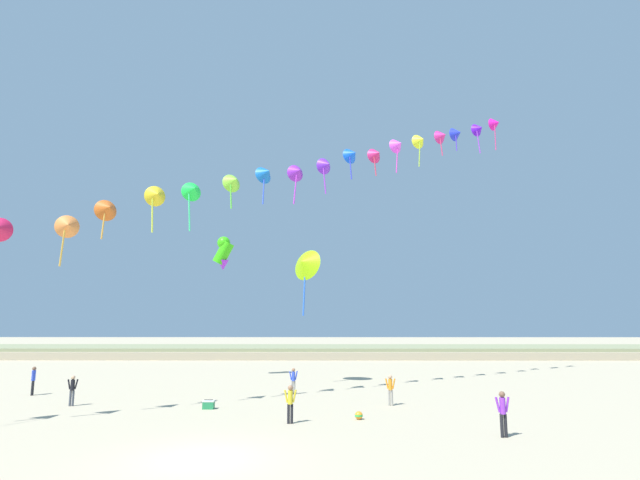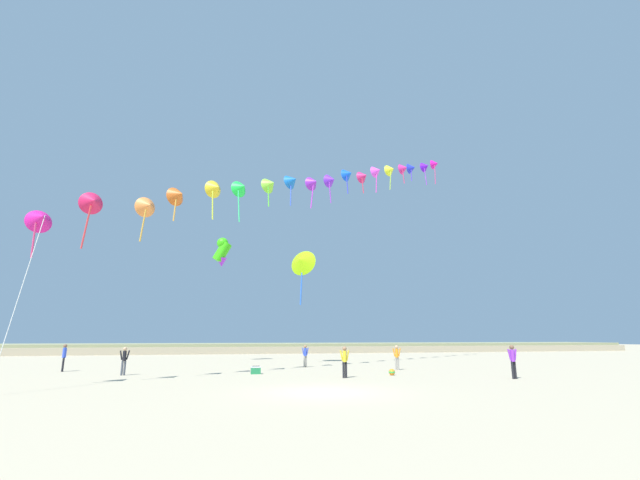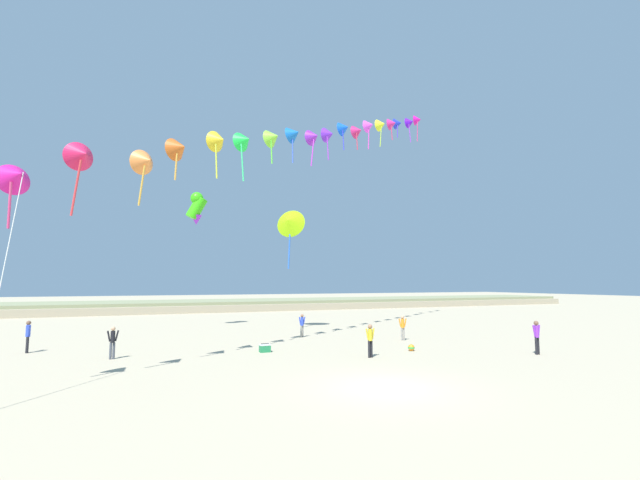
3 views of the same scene
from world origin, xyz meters
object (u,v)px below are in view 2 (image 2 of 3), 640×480
at_px(person_near_right, 64,356).
at_px(person_far_center, 305,354).
at_px(person_near_left, 397,356).
at_px(person_mid_center, 345,360).
at_px(person_far_left, 124,359).
at_px(large_kite_low_lead, 222,251).
at_px(beach_ball, 392,372).
at_px(person_far_right, 513,359).
at_px(large_kite_mid_trail, 302,262).
at_px(beach_cooler, 256,370).

bearing_deg(person_near_right, person_far_center, 1.97).
xyz_separation_m(person_near_left, person_mid_center, (-5.04, -4.70, 0.02)).
bearing_deg(person_near_right, person_far_left, -41.62).
relative_size(person_mid_center, large_kite_low_lead, 0.59).
bearing_deg(beach_ball, person_mid_center, -162.96).
distance_m(person_near_right, person_far_center, 15.78).
relative_size(person_far_left, large_kite_low_lead, 0.57).
distance_m(person_mid_center, person_far_center, 8.81).
height_order(person_mid_center, person_far_left, person_mid_center).
distance_m(person_near_left, beach_ball, 4.30).
xyz_separation_m(person_mid_center, large_kite_low_lead, (-6.65, 17.26, 9.03)).
xyz_separation_m(person_far_left, person_far_right, (20.33, -7.02, 0.09)).
relative_size(person_near_left, person_far_left, 1.01).
bearing_deg(person_mid_center, person_near_right, 152.93).
distance_m(person_near_right, large_kite_mid_trail, 18.56).
relative_size(person_far_center, large_kite_mid_trail, 0.31).
bearing_deg(person_far_center, person_far_right, -52.12).
relative_size(large_kite_low_lead, large_kite_mid_trail, 0.55).
xyz_separation_m(person_far_left, person_far_center, (11.49, 4.35, -0.00)).
relative_size(person_near_left, person_mid_center, 0.98).
height_order(person_near_left, person_far_center, person_near_left).
relative_size(person_far_left, beach_ball, 4.35).
xyz_separation_m(person_near_right, person_far_right, (24.61, -10.82, 0.02)).
distance_m(person_far_center, large_kite_mid_trail, 8.76).
distance_m(person_near_left, beach_cooler, 9.54).
relative_size(person_far_right, person_far_center, 1.10).
distance_m(person_far_center, large_kite_low_lead, 13.90).
height_order(large_kite_low_lead, beach_ball, large_kite_low_lead).
height_order(person_far_center, beach_cooler, person_far_center).
xyz_separation_m(person_near_right, large_kite_low_lead, (9.50, 9.00, 9.00)).
distance_m(person_near_left, person_far_center, 6.80).
height_order(large_kite_low_lead, large_kite_mid_trail, large_kite_low_lead).
relative_size(person_far_right, beach_cooler, 3.00).
height_order(person_mid_center, person_far_center, person_mid_center).
height_order(person_near_right, person_far_left, person_near_right).
bearing_deg(person_near_left, person_far_right, -64.84).
bearing_deg(person_far_right, person_far_left, 160.95).
relative_size(person_far_center, beach_ball, 4.33).
bearing_deg(person_far_center, beach_ball, -66.19).
xyz_separation_m(person_near_left, person_near_right, (-21.19, 3.55, 0.06)).
bearing_deg(beach_cooler, person_far_left, 173.81).
bearing_deg(large_kite_mid_trail, large_kite_low_lead, 148.20).
distance_m(person_mid_center, person_far_left, 12.68).
bearing_deg(large_kite_low_lead, person_mid_center, -68.94).
xyz_separation_m(person_far_right, beach_ball, (-5.37, 3.51, -0.82)).
relative_size(person_mid_center, person_far_right, 0.95).
relative_size(person_mid_center, beach_cooler, 2.83).
bearing_deg(person_far_left, beach_ball, -13.20).
relative_size(person_near_right, person_far_right, 0.98).
bearing_deg(large_kite_mid_trail, person_near_right, -163.48).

